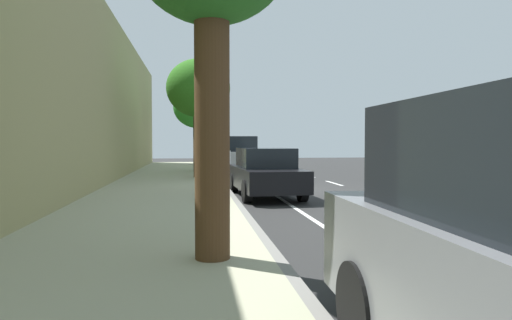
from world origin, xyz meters
name	(u,v)px	position (x,y,z in m)	size (l,w,h in m)	color
ground	(281,189)	(0.00, 0.00, 0.00)	(63.97, 63.97, 0.00)	#292929
sidewalk	(164,189)	(4.16, 0.00, 0.07)	(4.17, 39.98, 0.14)	#A7A78A
curb_edge	(226,188)	(1.99, 0.00, 0.07)	(0.16, 39.98, 0.14)	gray
lane_stripe_centre	(351,188)	(-2.65, 0.01, 0.00)	(0.14, 40.00, 0.01)	white
lane_stripe_bike_edge	(266,189)	(0.52, 0.00, 0.00)	(0.12, 39.98, 0.01)	white
building_facade	(93,92)	(6.49, 0.00, 3.40)	(0.50, 39.98, 6.79)	#9B925F
parked_sedan_tan_nearest	(227,157)	(0.96, -13.46, 0.75)	(1.99, 4.47, 1.52)	tan
parked_suv_silver_second	(238,155)	(0.79, -7.45, 1.03)	(2.10, 4.76, 1.99)	#B7BABF
parked_sedan_black_mid	(265,173)	(0.90, 2.13, 0.75)	(2.00, 4.48, 1.52)	black
bicycle_at_curb	(232,174)	(1.53, -2.57, 0.39)	(1.71, 0.64, 0.79)	black
cyclist_with_backpack	(226,159)	(1.76, -3.02, 0.98)	(0.46, 0.61, 1.63)	#C6B284
street_tree_near_cyclist	(196,104)	(2.88, -16.33, 4.39)	(2.83, 2.83, 5.75)	brown
street_tree_mid_block	(197,108)	(2.88, -9.38, 3.60)	(2.64, 2.64, 4.67)	brown
street_tree_far_end	(198,90)	(2.88, -4.34, 4.02)	(2.82, 2.82, 5.23)	#493724
fire_hydrant	(209,167)	(2.42, -4.45, 0.57)	(0.22, 0.22, 0.84)	red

